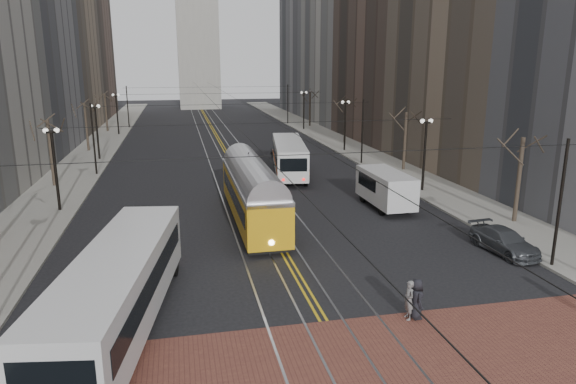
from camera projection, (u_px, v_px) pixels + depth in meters
name	position (u px, v px, depth m)	size (l,w,h in m)	color
ground	(317.00, 310.00, 21.58)	(260.00, 260.00, 0.00)	black
sidewalk_left	(96.00, 149.00, 61.15)	(5.00, 140.00, 0.15)	gray
sidewalk_right	(337.00, 141.00, 67.27)	(5.00, 140.00, 0.15)	gray
crosswalk_band	(348.00, 363.00, 17.79)	(25.00, 6.00, 0.01)	brown
streetcar_rails	(222.00, 146.00, 64.23)	(4.80, 130.00, 0.02)	gray
centre_lines	(222.00, 146.00, 64.23)	(0.42, 130.00, 0.01)	gold
building_left_far	(58.00, 7.00, 93.00)	(16.00, 20.00, 40.00)	brown
building_right_mid	(415.00, 8.00, 66.22)	(16.00, 20.00, 34.00)	brown
building_right_far	(328.00, 12.00, 103.40)	(16.00, 20.00, 40.00)	slate
lamp_posts	(237.00, 143.00, 48.14)	(27.60, 57.20, 5.60)	black
street_trees	(230.00, 134.00, 54.31)	(31.68, 53.28, 5.60)	#382D23
trolley_wires	(230.00, 125.00, 53.67)	(25.96, 120.00, 6.60)	black
transit_bus	(119.00, 292.00, 19.58)	(2.67, 12.81, 3.20)	silver
streetcar	(252.00, 197.00, 33.37)	(2.54, 13.68, 3.22)	gold
rear_bus	(289.00, 158.00, 47.38)	(2.59, 11.91, 3.11)	white
cargo_van	(385.00, 190.00, 36.53)	(2.28, 5.92, 2.62)	silver
sedan_grey	(283.00, 153.00, 55.00)	(1.70, 4.22, 1.44)	#3E4045
sedan_parked	(504.00, 241.00, 28.03)	(1.82, 4.46, 1.30)	#474A4F
pedestrian_a	(416.00, 299.00, 20.71)	(0.83, 0.54, 1.69)	black
pedestrian_b	(409.00, 300.00, 20.65)	(0.60, 0.39, 1.64)	slate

